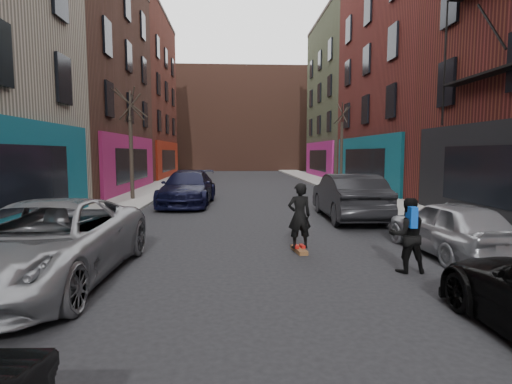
{
  "coord_description": "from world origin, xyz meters",
  "views": [
    {
      "loc": [
        -1.05,
        -2.54,
        2.47
      ],
      "look_at": [
        -0.56,
        6.19,
        1.6
      ],
      "focal_mm": 28.0,
      "sensor_mm": 36.0,
      "label": 1
    }
  ],
  "objects": [
    {
      "name": "tree_left_far",
      "position": [
        -6.2,
        18.0,
        3.38
      ],
      "size": [
        2.0,
        2.0,
        6.5
      ],
      "primitive_type": null,
      "color": "black",
      "rests_on": "sidewalk_left"
    },
    {
      "name": "parked_right_far",
      "position": [
        4.16,
        6.66,
        0.67
      ],
      "size": [
        1.81,
        4.04,
        1.35
      ],
      "primitive_type": "imported",
      "rotation": [
        0.0,
        0.0,
        3.2
      ],
      "color": "#96989F",
      "rests_on": "ground"
    },
    {
      "name": "parked_left_end",
      "position": [
        -3.2,
        16.31,
        0.8
      ],
      "size": [
        2.51,
        5.63,
        1.6
      ],
      "primitive_type": "imported",
      "rotation": [
        0.0,
        0.0,
        -0.05
      ],
      "color": "black",
      "rests_on": "ground"
    },
    {
      "name": "sidewalk_left",
      "position": [
        -6.25,
        30.0,
        0.07
      ],
      "size": [
        2.5,
        84.0,
        0.13
      ],
      "primitive_type": "cube",
      "color": "gray",
      "rests_on": "ground"
    },
    {
      "name": "skateboard",
      "position": [
        0.57,
        7.13,
        0.05
      ],
      "size": [
        0.33,
        0.82,
        0.1
      ],
      "primitive_type": "cube",
      "rotation": [
        0.0,
        0.0,
        0.14
      ],
      "color": "brown",
      "rests_on": "ground"
    },
    {
      "name": "parked_left_far",
      "position": [
        -4.6,
        5.04,
        0.78
      ],
      "size": [
        2.76,
        5.68,
        1.56
      ],
      "primitive_type": "imported",
      "rotation": [
        0.0,
        0.0,
        -0.03
      ],
      "color": "gray",
      "rests_on": "ground"
    },
    {
      "name": "building_far",
      "position": [
        0.0,
        56.0,
        7.0
      ],
      "size": [
        40.0,
        10.0,
        14.0
      ],
      "primitive_type": "cube",
      "color": "#47281E",
      "rests_on": "ground"
    },
    {
      "name": "sidewalk_right",
      "position": [
        6.25,
        30.0,
        0.07
      ],
      "size": [
        2.5,
        84.0,
        0.13
      ],
      "primitive_type": "cube",
      "color": "gray",
      "rests_on": "ground"
    },
    {
      "name": "tree_right_far",
      "position": [
        6.2,
        24.0,
        3.53
      ],
      "size": [
        2.0,
        2.0,
        6.8
      ],
      "primitive_type": null,
      "color": "black",
      "rests_on": "sidewalk_right"
    },
    {
      "name": "parked_right_end",
      "position": [
        3.2,
        11.97,
        0.85
      ],
      "size": [
        1.91,
        5.18,
        1.69
      ],
      "primitive_type": "imported",
      "rotation": [
        0.0,
        0.0,
        3.12
      ],
      "color": "black",
      "rests_on": "ground"
    },
    {
      "name": "skateboarder",
      "position": [
        0.57,
        7.13,
        0.91
      ],
      "size": [
        0.64,
        0.47,
        1.63
      ],
      "primitive_type": "imported",
      "rotation": [
        0.0,
        0.0,
        3.28
      ],
      "color": "black",
      "rests_on": "skateboard"
    },
    {
      "name": "pedestrian",
      "position": [
        2.51,
        5.34,
        0.78
      ],
      "size": [
        0.78,
        0.64,
        1.54
      ],
      "rotation": [
        0.0,
        0.0,
        3.1
      ],
      "color": "black",
      "rests_on": "ground"
    }
  ]
}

